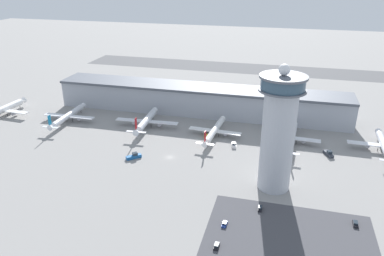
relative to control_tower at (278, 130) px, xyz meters
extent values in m
plane|color=gray|center=(-55.91, 16.09, -28.94)|extent=(1000.00, 1000.00, 0.00)
cube|color=#A3A8B2|center=(-55.91, 86.09, -20.04)|extent=(202.47, 22.00, 17.80)
cube|color=#4C515B|center=(-55.91, 86.09, -10.34)|extent=(202.47, 25.00, 1.60)
cube|color=#515154|center=(-55.91, 222.04, -28.94)|extent=(303.70, 44.00, 0.01)
cylinder|color=#ADB2BC|center=(0.00, 0.00, -5.47)|extent=(14.62, 14.62, 46.96)
cylinder|color=#565B66|center=(0.00, 0.00, 18.41)|extent=(20.21, 20.21, 0.80)
cylinder|color=#334C60|center=(0.00, 0.00, 21.25)|extent=(18.60, 18.60, 4.88)
cylinder|color=#565B66|center=(0.00, 0.00, 24.20)|extent=(20.21, 20.21, 1.00)
sphere|color=white|center=(0.00, 0.00, 27.11)|extent=(4.83, 4.83, 4.83)
cube|color=#424247|center=(8.28, -33.64, -28.94)|extent=(64.00, 40.00, 0.01)
cylinder|color=white|center=(-186.56, 46.82, -24.46)|extent=(6.59, 33.75, 4.49)
cone|color=white|center=(-185.38, 65.57, -24.46)|extent=(4.73, 4.31, 4.49)
cube|color=white|center=(-186.52, 47.49, -25.24)|extent=(38.64, 6.81, 0.44)
cylinder|color=#A8A8B2|center=(-178.40, 47.98, -26.60)|extent=(2.77, 5.08, 2.47)
cylinder|color=black|center=(-185.58, 62.35, -27.82)|extent=(0.28, 0.28, 2.24)
cylinder|color=black|center=(-183.44, 46.49, -27.82)|extent=(0.28, 0.28, 2.24)
cylinder|color=black|center=(-189.71, 46.89, -27.82)|extent=(0.28, 0.28, 2.24)
cylinder|color=silver|center=(-136.76, 48.20, -24.67)|extent=(4.69, 35.06, 3.78)
cone|color=silver|center=(-137.25, 67.38, -24.67)|extent=(3.87, 3.50, 3.78)
cone|color=silver|center=(-136.24, 28.45, -24.67)|extent=(3.52, 4.62, 3.40)
cube|color=silver|center=(-136.77, 48.90, -25.33)|extent=(35.33, 5.31, 0.44)
cylinder|color=#A8A8B2|center=(-144.19, 49.70, -26.47)|extent=(2.19, 4.21, 2.08)
cylinder|color=#A8A8B2|center=(-129.40, 50.09, -26.47)|extent=(2.19, 4.21, 2.08)
cube|color=#197FB2|center=(-136.22, 27.54, -19.76)|extent=(0.37, 2.81, 6.05)
cube|color=silver|center=(-136.21, 27.14, -24.29)|extent=(10.63, 2.27, 0.24)
cylinder|color=black|center=(-137.18, 64.48, -27.75)|extent=(0.28, 0.28, 2.38)
cylinder|color=black|center=(-134.11, 48.16, -27.75)|extent=(0.28, 0.28, 2.38)
cylinder|color=black|center=(-139.40, 48.03, -27.75)|extent=(0.28, 0.28, 2.38)
cylinder|color=silver|center=(-83.03, 52.24, -24.33)|extent=(5.91, 30.78, 4.34)
cone|color=silver|center=(-83.92, 69.47, -24.33)|extent=(4.53, 4.12, 4.34)
cone|color=silver|center=(-82.11, 34.36, -24.33)|extent=(4.17, 5.40, 3.91)
cube|color=silver|center=(-83.07, 52.85, -25.09)|extent=(41.06, 6.50, 0.44)
cylinder|color=#A8A8B2|center=(-91.69, 53.41, -26.40)|extent=(2.63, 4.89, 2.39)
cylinder|color=#A8A8B2|center=(-74.54, 54.29, -26.40)|extent=(2.63, 4.89, 2.39)
cube|color=red|center=(-82.06, 33.32, -18.69)|extent=(0.44, 2.81, 6.94)
cube|color=silver|center=(-82.04, 32.92, -23.89)|extent=(12.24, 2.62, 0.24)
cylinder|color=black|center=(-83.76, 66.32, -27.72)|extent=(0.28, 0.28, 2.45)
cylinder|color=black|center=(-79.99, 52.21, -27.72)|extent=(0.28, 0.28, 2.45)
cylinder|color=black|center=(-86.06, 51.90, -27.72)|extent=(0.28, 0.28, 2.45)
cylinder|color=white|center=(-37.92, 49.31, -25.06)|extent=(6.00, 34.21, 3.68)
cone|color=white|center=(-36.64, 67.95, -25.06)|extent=(3.90, 3.56, 3.68)
cone|color=white|center=(-39.23, 30.13, -25.06)|extent=(3.61, 4.63, 3.31)
cube|color=white|center=(-37.87, 49.99, -25.71)|extent=(32.60, 6.60, 0.44)
cylinder|color=#A8A8B2|center=(-44.59, 51.45, -26.82)|extent=(2.30, 4.18, 2.02)
cylinder|color=#A8A8B2|center=(-31.02, 50.53, -26.82)|extent=(2.30, 4.18, 2.02)
cube|color=red|center=(-39.29, 29.25, -20.27)|extent=(0.49, 2.81, 5.89)
cube|color=white|center=(-39.32, 28.85, -24.69)|extent=(10.42, 2.70, 0.24)
cylinder|color=black|center=(-36.84, 65.10, -27.92)|extent=(0.28, 0.28, 2.04)
cylinder|color=black|center=(-35.35, 49.02, -27.92)|extent=(0.28, 0.28, 2.04)
cylinder|color=black|center=(-40.50, 49.37, -27.92)|extent=(0.28, 0.28, 2.04)
cylinder|color=silver|center=(7.73, 50.33, -24.86)|extent=(5.88, 36.67, 3.77)
cone|color=silver|center=(8.89, 70.25, -24.86)|extent=(3.96, 3.60, 3.77)
cone|color=silver|center=(6.54, 29.85, -24.86)|extent=(3.65, 4.71, 3.39)
cube|color=silver|center=(7.77, 51.06, -25.52)|extent=(32.36, 6.26, 0.44)
cylinder|color=#A8A8B2|center=(1.09, 52.45, -26.66)|extent=(2.31, 4.26, 2.07)
cylinder|color=#A8A8B2|center=(14.57, 51.66, -26.66)|extent=(2.31, 4.26, 2.07)
cube|color=#197FB2|center=(6.49, 28.95, -19.97)|extent=(0.46, 2.81, 6.02)
cube|color=silver|center=(6.46, 28.55, -24.49)|extent=(10.64, 2.61, 0.24)
cylinder|color=black|center=(8.72, 67.36, -27.84)|extent=(0.28, 0.28, 2.20)
cylinder|color=black|center=(10.36, 50.11, -27.84)|extent=(0.28, 0.28, 2.20)
cylinder|color=black|center=(5.10, 50.41, -27.84)|extent=(0.28, 0.28, 2.20)
cylinder|color=silver|center=(57.14, 52.02, -24.67)|extent=(4.79, 32.97, 3.78)
cone|color=silver|center=(57.70, 70.14, -24.67)|extent=(3.88, 3.51, 3.78)
cube|color=silver|center=(57.16, 52.68, -25.33)|extent=(37.97, 5.57, 0.44)
cylinder|color=#A8A8B2|center=(49.24, 53.92, -26.47)|extent=(2.21, 4.22, 2.08)
cylinder|color=black|center=(57.61, 67.25, -27.75)|extent=(0.28, 0.28, 2.39)
cylinder|color=black|center=(54.49, 51.96, -27.75)|extent=(0.28, 0.28, 2.39)
cube|color=black|center=(-41.95, 48.37, -28.88)|extent=(2.78, 6.33, 0.12)
cube|color=gold|center=(-41.95, 48.37, -28.07)|extent=(2.98, 7.51, 1.74)
cube|color=#232D38|center=(-41.89, 49.10, -26.49)|extent=(2.24, 2.37, 1.42)
cube|color=black|center=(-24.34, 38.42, -28.88)|extent=(3.24, 5.68, 0.12)
cube|color=silver|center=(-24.34, 38.42, -28.27)|extent=(3.52, 6.69, 1.35)
cube|color=#232D38|center=(-24.22, 37.80, -27.04)|extent=(2.39, 2.27, 1.10)
cube|color=black|center=(27.53, 40.13, -28.88)|extent=(4.94, 6.64, 0.12)
cube|color=#2D333D|center=(27.53, 40.13, -28.10)|extent=(5.55, 7.75, 1.70)
cube|color=#232D38|center=(27.85, 39.47, -26.55)|extent=(3.00, 2.98, 1.39)
cube|color=black|center=(-74.34, 10.13, -28.88)|extent=(6.68, 6.50, 0.12)
cube|color=#195699|center=(-74.34, 10.13, -28.07)|extent=(7.71, 7.48, 1.74)
cube|color=#232D38|center=(-73.74, 10.69, -26.49)|extent=(3.30, 3.29, 1.42)
cube|color=black|center=(-4.24, -19.72, -28.88)|extent=(1.82, 3.75, 0.12)
cube|color=black|center=(-4.24, -19.72, -28.51)|extent=(1.92, 4.45, 0.86)
cube|color=#232D38|center=(-4.23, -19.83, -27.73)|extent=(1.62, 2.48, 0.70)
cube|color=black|center=(-17.04, -33.94, -28.88)|extent=(1.89, 3.58, 0.12)
cube|color=navy|center=(-17.04, -33.94, -28.56)|extent=(2.00, 4.25, 0.77)
cube|color=#232D38|center=(-17.03, -33.84, -27.86)|extent=(1.69, 2.37, 0.63)
cube|color=black|center=(-17.63, -47.29, -28.88)|extent=(1.71, 3.65, 0.12)
cube|color=black|center=(-17.63, -47.29, -28.53)|extent=(1.79, 4.34, 0.82)
cube|color=#232D38|center=(-17.64, -47.40, -27.79)|extent=(1.56, 2.39, 0.67)
cube|color=black|center=(33.56, -20.69, -28.88)|extent=(1.92, 3.85, 0.12)
cube|color=black|center=(33.56, -20.69, -28.54)|extent=(2.02, 4.58, 0.82)
cube|color=#232D38|center=(33.56, -20.58, -27.80)|extent=(1.73, 2.54, 0.67)
camera|label=1|loc=(1.04, -155.21, 65.56)|focal=35.00mm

